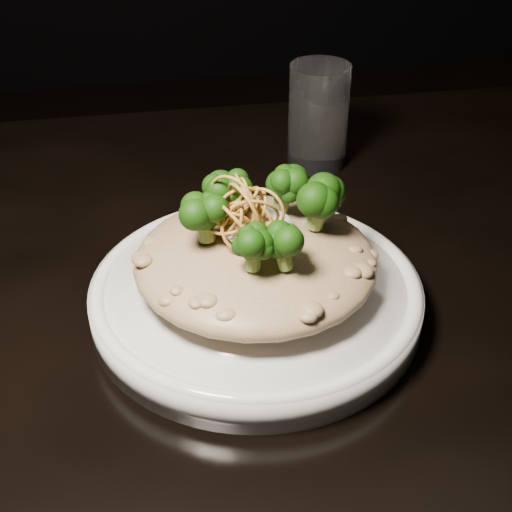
# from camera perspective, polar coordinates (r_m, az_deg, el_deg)

# --- Properties ---
(table) EXTENTS (1.10, 0.80, 0.75)m
(table) POSITION_cam_1_polar(r_m,az_deg,el_deg) (0.67, 0.10, -8.11)
(table) COLOR black
(table) RESTS_ON ground
(plate) EXTENTS (0.27, 0.27, 0.03)m
(plate) POSITION_cam_1_polar(r_m,az_deg,el_deg) (0.59, -0.00, -3.31)
(plate) COLOR silver
(plate) RESTS_ON table
(risotto) EXTENTS (0.19, 0.19, 0.04)m
(risotto) POSITION_cam_1_polar(r_m,az_deg,el_deg) (0.57, -0.03, -0.32)
(risotto) COLOR brown
(risotto) RESTS_ON plate
(broccoli) EXTENTS (0.11, 0.11, 0.04)m
(broccoli) POSITION_cam_1_polar(r_m,az_deg,el_deg) (0.55, 0.18, 3.41)
(broccoli) COLOR black
(broccoli) RESTS_ON risotto
(cheese) EXTENTS (0.06, 0.06, 0.02)m
(cheese) POSITION_cam_1_polar(r_m,az_deg,el_deg) (0.55, 0.20, 2.33)
(cheese) COLOR white
(cheese) RESTS_ON risotto
(shallots) EXTENTS (0.05, 0.05, 0.03)m
(shallots) POSITION_cam_1_polar(r_m,az_deg,el_deg) (0.54, -0.70, 4.33)
(shallots) COLOR olive
(shallots) RESTS_ON cheese
(drinking_glass) EXTENTS (0.09, 0.09, 0.12)m
(drinking_glass) POSITION_cam_1_polar(r_m,az_deg,el_deg) (0.80, 5.00, 11.05)
(drinking_glass) COLOR white
(drinking_glass) RESTS_ON table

